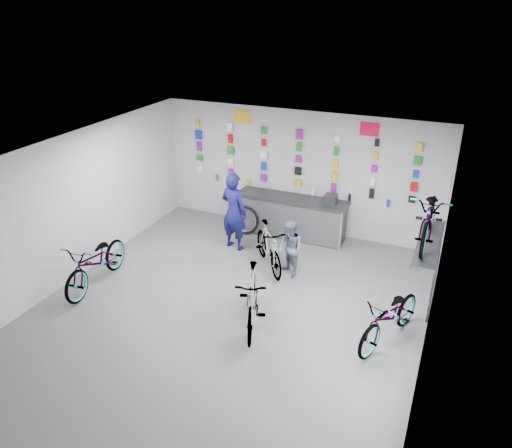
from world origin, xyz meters
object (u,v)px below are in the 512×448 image
at_px(bike_right, 390,317).
at_px(bike_service, 269,247).
at_px(bike_left, 96,262).
at_px(counter, 291,217).
at_px(clerk, 234,211).
at_px(bike_center, 252,298).
at_px(customer, 290,249).

xyz_separation_m(bike_right, bike_service, (-2.83, 1.52, 0.02)).
distance_m(bike_left, bike_service, 3.56).
bearing_deg(counter, clerk, -132.07).
height_order(bike_center, clerk, clerk).
xyz_separation_m(bike_right, clerk, (-3.92, 2.09, 0.44)).
relative_size(counter, bike_service, 1.61).
height_order(bike_left, bike_center, bike_center).
distance_m(bike_left, customer, 3.94).
bearing_deg(bike_right, bike_left, -154.83).
bearing_deg(bike_right, clerk, 172.15).
bearing_deg(bike_center, counter, 79.09).
relative_size(clerk, customer, 1.49).
bearing_deg(customer, bike_left, -115.36).
relative_size(counter, bike_left, 1.35).
bearing_deg(counter, bike_right, -47.68).
bearing_deg(clerk, counter, -119.30).
bearing_deg(bike_center, bike_service, 83.94).
xyz_separation_m(bike_right, customer, (-2.31, 1.40, 0.13)).
height_order(bike_center, bike_service, bike_center).
bearing_deg(customer, bike_service, -157.19).
height_order(counter, bike_service, bike_service).
xyz_separation_m(counter, clerk, (-1.00, -1.11, 0.43)).
relative_size(bike_service, customer, 1.36).
height_order(counter, bike_right, counter).
height_order(bike_service, clerk, clerk).
height_order(clerk, customer, clerk).
xyz_separation_m(bike_left, clerk, (1.84, 2.59, 0.39)).
distance_m(bike_right, customer, 2.70).
distance_m(counter, bike_center, 3.74).
relative_size(bike_service, clerk, 0.91).
relative_size(bike_left, customer, 1.63).
height_order(bike_service, customer, customer).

